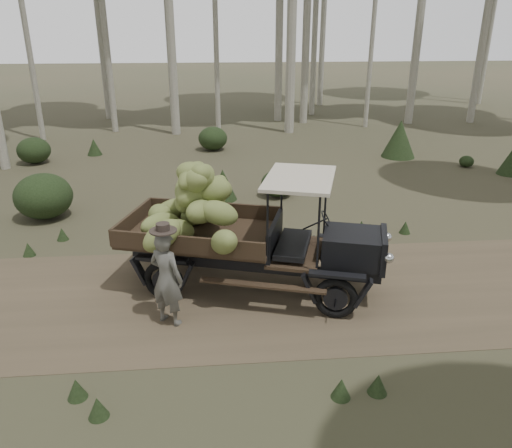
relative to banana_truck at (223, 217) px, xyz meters
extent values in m
plane|color=#473D2B|center=(-0.12, -0.47, -1.39)|extent=(120.00, 120.00, 0.00)
cube|color=brown|center=(-0.12, -0.47, -1.39)|extent=(70.00, 4.00, 0.01)
cube|color=black|center=(2.25, -0.65, -0.40)|extent=(1.22, 1.19, 0.54)
cube|color=black|center=(2.77, -0.81, -0.40)|extent=(0.38, 0.98, 0.61)
cube|color=black|center=(0.92, -0.25, -0.30)|extent=(0.48, 1.35, 0.54)
cube|color=#38281C|center=(-0.41, 0.15, -0.40)|extent=(3.17, 2.51, 0.08)
cube|color=#38281C|center=(-0.15, 1.00, -0.22)|extent=(2.67, 0.86, 0.32)
cube|color=#38281C|center=(-0.67, -0.70, -0.22)|extent=(2.67, 0.86, 0.32)
cube|color=#38281C|center=(-1.74, 0.55, -0.22)|extent=(0.57, 1.72, 0.32)
cube|color=beige|center=(1.33, -0.37, 0.80)|extent=(1.58, 1.94, 0.06)
cube|color=black|center=(0.70, 0.21, -0.78)|extent=(4.39, 1.42, 0.18)
cube|color=black|center=(0.48, -0.51, -0.78)|extent=(4.39, 1.42, 0.18)
torus|color=black|center=(2.29, 0.16, -1.02)|extent=(0.76, 0.35, 0.75)
torus|color=black|center=(1.83, -1.35, -1.02)|extent=(0.76, 0.35, 0.75)
torus|color=black|center=(-0.65, 1.05, -1.02)|extent=(0.76, 0.35, 0.75)
torus|color=black|center=(-1.11, -0.46, -1.02)|extent=(0.76, 0.35, 0.75)
sphere|color=beige|center=(2.97, -0.41, -0.35)|extent=(0.18, 0.18, 0.18)
sphere|color=beige|center=(2.71, -1.26, -0.35)|extent=(0.18, 0.18, 0.18)
ellipsoid|color=olive|center=(-1.16, 0.14, -0.18)|extent=(0.94, 0.91, 0.51)
ellipsoid|color=olive|center=(-0.40, -0.23, 0.19)|extent=(0.77, 0.86, 0.56)
ellipsoid|color=olive|center=(-0.18, 0.12, 0.49)|extent=(0.74, 0.54, 0.49)
ellipsoid|color=olive|center=(-0.48, 0.10, 0.76)|extent=(0.90, 0.66, 0.65)
ellipsoid|color=olive|center=(-1.00, 0.89, -0.16)|extent=(0.87, 0.49, 0.63)
ellipsoid|color=olive|center=(-0.61, 0.45, 0.22)|extent=(0.86, 0.94, 0.71)
ellipsoid|color=olive|center=(-0.52, 0.50, 0.47)|extent=(0.65, 0.96, 0.66)
ellipsoid|color=olive|center=(-0.50, 0.02, 0.69)|extent=(0.73, 0.94, 0.65)
ellipsoid|color=olive|center=(-1.21, 0.62, -0.18)|extent=(0.67, 0.77, 0.47)
ellipsoid|color=olive|center=(-0.24, 0.68, 0.15)|extent=(0.78, 0.69, 0.48)
ellipsoid|color=olive|center=(-0.67, 0.57, 0.44)|extent=(0.63, 0.97, 0.66)
ellipsoid|color=olive|center=(-0.54, 0.09, 0.77)|extent=(0.76, 0.88, 0.61)
ellipsoid|color=olive|center=(-0.80, -0.14, -0.18)|extent=(0.82, 0.78, 0.62)
ellipsoid|color=olive|center=(-0.18, 0.00, 0.14)|extent=(0.51, 0.88, 0.43)
ellipsoid|color=olive|center=(-0.52, 0.14, 0.43)|extent=(0.96, 1.00, 0.64)
ellipsoid|color=olive|center=(-0.33, 0.09, 0.76)|extent=(0.53, 0.72, 0.44)
ellipsoid|color=olive|center=(-0.49, 0.59, -0.13)|extent=(0.89, 0.84, 0.54)
ellipsoid|color=olive|center=(-0.08, -0.34, 0.20)|extent=(0.80, 0.44, 0.63)
ellipsoid|color=olive|center=(-0.17, 0.27, 0.43)|extent=(0.81, 0.91, 0.65)
ellipsoid|color=olive|center=(-0.39, 0.11, 0.76)|extent=(0.44, 0.87, 0.70)
ellipsoid|color=olive|center=(-1.06, -0.63, -0.07)|extent=(0.96, 0.74, 0.75)
ellipsoid|color=olive|center=(-0.02, -0.95, -0.09)|extent=(0.65, 0.90, 0.69)
imported|color=#56554F|center=(-0.97, -1.24, -0.57)|extent=(0.72, 0.66, 1.65)
cylinder|color=#312822|center=(-0.97, -1.24, 0.28)|extent=(0.61, 0.61, 0.02)
cylinder|color=#312822|center=(-0.97, -1.24, 0.33)|extent=(0.30, 0.30, 0.13)
cone|color=#233319|center=(0.11, 5.01, -0.95)|extent=(0.79, 0.79, 0.88)
ellipsoid|color=#233319|center=(-6.51, 9.60, -0.92)|extent=(1.15, 1.15, 0.92)
cone|color=#233319|center=(9.70, 6.71, -0.93)|extent=(0.83, 0.83, 0.92)
ellipsoid|color=#233319|center=(1.69, 5.13, -1.00)|extent=(0.96, 0.96, 0.76)
ellipsoid|color=#233319|center=(-4.49, 3.96, -0.80)|extent=(1.44, 1.44, 1.16)
cone|color=#233319|center=(-4.64, 10.67, -1.08)|extent=(0.56, 0.56, 0.62)
cone|color=#233319|center=(6.82, 9.33, -0.70)|extent=(1.24, 1.24, 1.38)
ellipsoid|color=#233319|center=(-0.11, 11.07, -0.93)|extent=(1.14, 1.14, 0.91)
ellipsoid|color=#233319|center=(8.69, 7.72, -1.19)|extent=(0.50, 0.50, 0.40)
cone|color=#233319|center=(1.45, -3.29, -1.24)|extent=(0.27, 0.27, 0.30)
cone|color=#233319|center=(-3.69, 2.46, -1.24)|extent=(0.27, 0.27, 0.30)
cone|color=#233319|center=(1.96, -3.25, -1.24)|extent=(0.27, 0.27, 0.30)
cone|color=#233319|center=(-1.72, -3.37, -1.24)|extent=(0.27, 0.27, 0.30)
cone|color=#233319|center=(3.34, 2.27, -1.24)|extent=(0.27, 0.27, 0.30)
cone|color=#233319|center=(-2.08, -2.98, -1.24)|extent=(0.27, 0.27, 0.30)
cone|color=#233319|center=(-1.78, 2.10, -1.24)|extent=(0.27, 0.27, 0.30)
cone|color=#233319|center=(-1.26, 1.63, -1.24)|extent=(0.27, 0.27, 0.30)
cone|color=#233319|center=(2.60, 2.07, -1.24)|extent=(0.27, 0.27, 0.30)
cone|color=#233319|center=(3.03, 2.13, -1.24)|extent=(0.27, 0.27, 0.30)
cone|color=#233319|center=(4.38, 2.14, -1.24)|extent=(0.27, 0.27, 0.30)
cone|color=#233319|center=(-4.19, 1.65, -1.24)|extent=(0.27, 0.27, 0.30)
cone|color=#233319|center=(3.49, 2.08, -1.24)|extent=(0.27, 0.27, 0.30)
cone|color=#233319|center=(0.64, 2.52, -1.24)|extent=(0.27, 0.27, 0.30)
camera|label=1|loc=(-0.17, -8.52, 3.28)|focal=35.00mm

